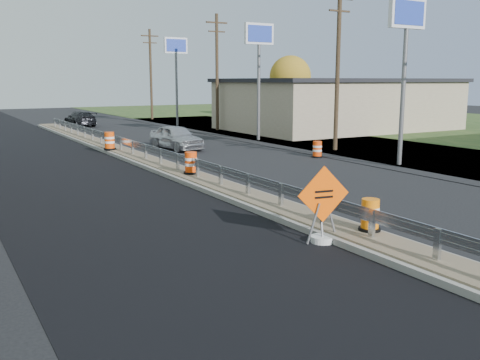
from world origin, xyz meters
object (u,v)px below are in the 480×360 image
car_silver (176,137)px  car_dark_far (80,119)px  barrel_median_near (370,215)px  barrel_median_mid (191,163)px  barrel_median_far (110,141)px  caution_sign (323,223)px  barrel_shoulder_near (317,150)px

car_silver → car_dark_far: bearing=85.8°
barrel_median_near → car_dark_far: size_ratio=0.18×
barrel_median_mid → car_dark_far: (2.65, 29.39, 0.00)m
barrel_median_mid → barrel_median_far: 9.62m
caution_sign → barrel_median_near: (1.27, -0.37, 0.13)m
barrel_median_far → barrel_shoulder_near: 11.68m
barrel_median_near → barrel_median_mid: bearing=91.9°
caution_sign → car_silver: size_ratio=0.46×
barrel_median_near → barrel_shoulder_near: (8.34, 12.72, -0.21)m
caution_sign → car_dark_far: 39.43m
barrel_median_mid → barrel_shoulder_near: (8.68, 2.48, -0.25)m
barrel_median_mid → barrel_median_far: (-0.58, 9.60, 0.04)m
barrel_shoulder_near → barrel_median_far: bearing=142.4°
car_dark_far → barrel_median_near: bearing=83.3°
barrel_shoulder_near → caution_sign: bearing=-127.9°
barrel_median_far → caution_sign: bearing=-91.0°
caution_sign → barrel_shoulder_near: caution_sign is taller
barrel_median_mid → barrel_shoulder_near: barrel_median_mid is taller
barrel_median_far → car_dark_far: 20.05m
caution_sign → barrel_median_far: (0.35, 19.47, 0.20)m
barrel_median_mid → car_silver: car_silver is taller
caution_sign → barrel_median_near: 1.33m
barrel_median_far → car_silver: (4.05, -0.11, 0.03)m
barrel_shoulder_near → car_silver: size_ratio=0.20×
barrel_shoulder_near → car_silver: 8.74m
barrel_median_near → barrel_shoulder_near: bearing=56.7°
caution_sign → barrel_median_far: bearing=98.6°
barrel_median_near → car_silver: size_ratio=0.19×
barrel_median_mid → car_dark_far: size_ratio=0.20×
barrel_median_mid → car_silver: (3.47, 9.49, 0.06)m
car_dark_far → caution_sign: bearing=81.4°
barrel_median_far → car_silver: bearing=-1.6°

